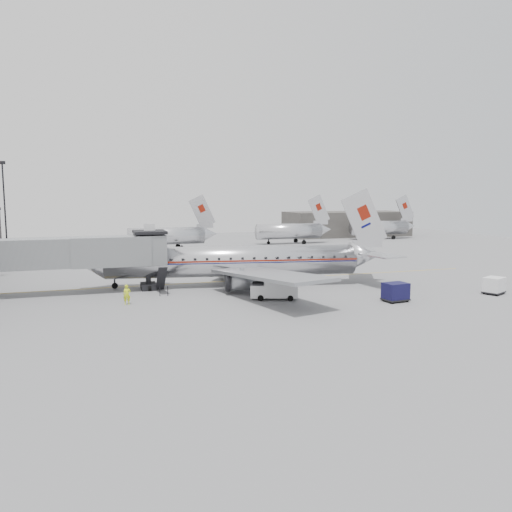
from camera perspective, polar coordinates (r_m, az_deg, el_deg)
The scene contains 12 objects.
ground at distance 53.60m, azimuth -1.80°, elevation -3.95°, with size 160.00×160.00×0.00m, color slate.
hangar at distance 125.83m, azimuth 10.31°, elevation 3.64°, with size 30.00×12.00×6.00m, color #3B3836.
apron_line at distance 60.10m, azimuth -0.66°, elevation -2.74°, with size 0.15×60.00×0.01m, color gold.
jet_bridge at distance 54.55m, azimuth -20.00°, elevation 0.27°, with size 21.00×6.20×7.10m.
distant_aircraft_near at distance 93.71m, azimuth -10.10°, elevation 2.36°, with size 16.39×3.20×10.26m.
distant_aircraft_mid at distance 104.34m, azimuth 3.88°, elevation 2.92°, with size 16.39×3.20×10.26m.
distant_aircraft_far at distance 118.82m, azimuth 13.96°, elevation 3.23°, with size 16.39×3.20×10.26m.
airliner at distance 56.07m, azimuth -1.97°, elevation -0.59°, with size 34.56×31.77×11.00m.
service_van at distance 48.89m, azimuth 2.17°, elevation -3.67°, with size 4.89×3.21×2.15m.
baggage_cart_navy at distance 49.73m, azimuth 15.66°, elevation -3.94°, with size 2.51×2.03×1.81m.
baggage_cart_white at distance 57.06m, azimuth 25.56°, elevation -3.02°, with size 2.71×2.44×1.74m.
ramp_worker at distance 48.16m, azimuth -14.54°, elevation -4.29°, with size 0.69×0.45×1.88m, color #D3E91B.
Camera 1 is at (-14.73, -50.51, 10.21)m, focal length 35.00 mm.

